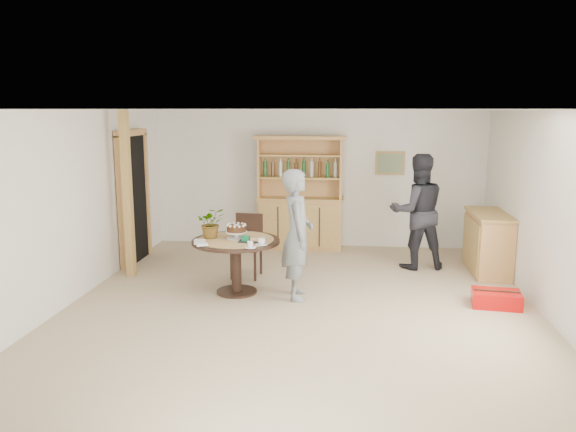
% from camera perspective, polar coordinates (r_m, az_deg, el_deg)
% --- Properties ---
extents(ground, '(7.00, 7.00, 0.00)m').
position_cam_1_polar(ground, '(7.22, 1.24, -9.48)').
color(ground, tan).
rests_on(ground, ground).
extents(room_shell, '(6.04, 7.04, 2.52)m').
position_cam_1_polar(room_shell, '(6.82, 1.33, 4.39)').
color(room_shell, white).
rests_on(room_shell, ground).
extents(doorway, '(0.13, 1.10, 2.18)m').
position_cam_1_polar(doorway, '(9.53, -15.45, 1.99)').
color(doorway, black).
rests_on(doorway, ground).
extents(pine_post, '(0.12, 0.12, 2.50)m').
position_cam_1_polar(pine_post, '(8.69, -16.00, 2.10)').
color(pine_post, tan).
rests_on(pine_post, ground).
extents(hutch, '(1.62, 0.54, 2.04)m').
position_cam_1_polar(hutch, '(10.19, 1.23, 0.54)').
color(hutch, tan).
rests_on(hutch, ground).
extents(sideboard, '(0.54, 1.26, 0.94)m').
position_cam_1_polar(sideboard, '(9.23, 19.66, -2.55)').
color(sideboard, tan).
rests_on(sideboard, ground).
extents(dining_table, '(1.20, 1.20, 0.76)m').
position_cam_1_polar(dining_table, '(7.72, -5.30, -3.48)').
color(dining_table, black).
rests_on(dining_table, ground).
extents(dining_chair, '(0.45, 0.45, 0.95)m').
position_cam_1_polar(dining_chair, '(8.52, -4.12, -2.57)').
color(dining_chair, black).
rests_on(dining_chair, ground).
extents(birthday_cake, '(0.30, 0.30, 0.20)m').
position_cam_1_polar(birthday_cake, '(7.70, -5.26, -1.38)').
color(birthday_cake, white).
rests_on(birthday_cake, dining_table).
extents(flower_vase, '(0.47, 0.44, 0.42)m').
position_cam_1_polar(flower_vase, '(7.76, -7.80, -0.68)').
color(flower_vase, '#3F7233').
rests_on(flower_vase, dining_table).
extents(gift_tray, '(0.30, 0.20, 0.08)m').
position_cam_1_polar(gift_tray, '(7.52, -3.91, -2.42)').
color(gift_tray, black).
rests_on(gift_tray, dining_table).
extents(coffee_cup_a, '(0.15, 0.15, 0.09)m').
position_cam_1_polar(coffee_cup_a, '(7.33, -2.70, -2.64)').
color(coffee_cup_a, white).
rests_on(coffee_cup_a, dining_table).
extents(coffee_cup_b, '(0.15, 0.15, 0.08)m').
position_cam_1_polar(coffee_cup_b, '(7.19, -3.86, -2.96)').
color(coffee_cup_b, white).
rests_on(coffee_cup_b, dining_table).
extents(napkins, '(0.24, 0.33, 0.03)m').
position_cam_1_polar(napkins, '(7.48, -8.89, -2.68)').
color(napkins, white).
rests_on(napkins, dining_table).
extents(teen_boy, '(0.51, 0.69, 1.74)m').
position_cam_1_polar(teen_boy, '(7.44, 0.94, -1.88)').
color(teen_boy, slate).
rests_on(teen_boy, ground).
extents(adult_person, '(1.01, 0.85, 1.83)m').
position_cam_1_polar(adult_person, '(9.08, 13.03, 0.45)').
color(adult_person, black).
rests_on(adult_person, ground).
extents(red_suitcase, '(0.64, 0.47, 0.21)m').
position_cam_1_polar(red_suitcase, '(7.77, 20.40, -7.89)').
color(red_suitcase, red).
rests_on(red_suitcase, ground).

